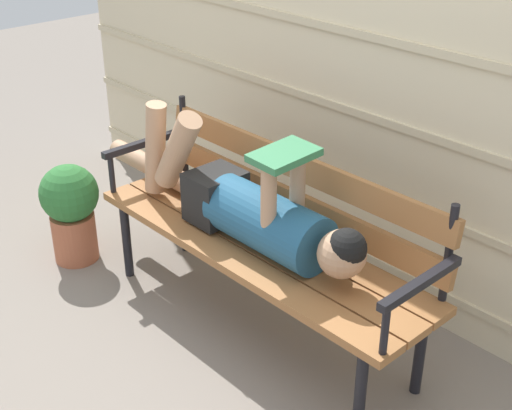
{
  "coord_description": "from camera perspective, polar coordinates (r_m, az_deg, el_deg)",
  "views": [
    {
      "loc": [
        1.92,
        -1.6,
        2.01
      ],
      "look_at": [
        0.0,
        0.18,
        0.63
      ],
      "focal_mm": 49.91,
      "sensor_mm": 36.0,
      "label": 1
    }
  ],
  "objects": [
    {
      "name": "park_bench",
      "position": [
        3.07,
        0.94,
        -1.92
      ],
      "size": [
        1.71,
        0.48,
        0.85
      ],
      "color": "#9E6638",
      "rests_on": "ground"
    },
    {
      "name": "house_siding",
      "position": [
        3.19,
        8.78,
        13.49
      ],
      "size": [
        4.31,
        0.08,
        2.47
      ],
      "color": "beige",
      "rests_on": "ground"
    },
    {
      "name": "reclining_person",
      "position": [
        3.02,
        -0.86,
        -0.03
      ],
      "size": [
        1.73,
        0.26,
        0.51
      ],
      "color": "#23567A"
    },
    {
      "name": "ground_plane",
      "position": [
        3.21,
        -2.45,
        -11.0
      ],
      "size": [
        12.0,
        12.0,
        0.0
      ],
      "primitive_type": "plane",
      "color": "gray"
    },
    {
      "name": "potted_plant",
      "position": [
        3.76,
        -14.61,
        -0.24
      ],
      "size": [
        0.3,
        0.3,
        0.53
      ],
      "color": "#AD5B3D",
      "rests_on": "ground"
    }
  ]
}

